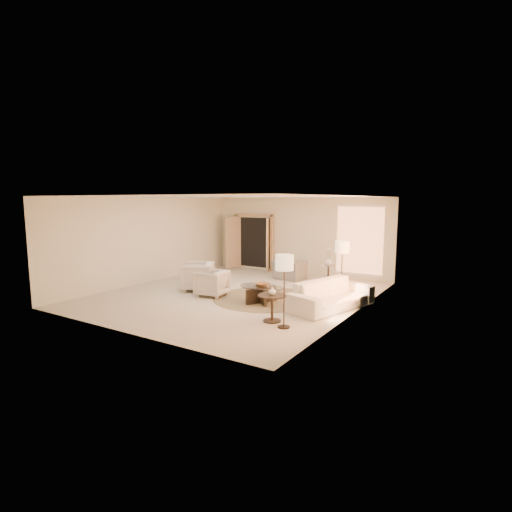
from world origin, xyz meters
The scene contains 18 objects.
room centered at (0.00, 0.00, 1.40)m, with size 7.04×8.04×2.83m.
windows_right centered at (3.45, 0.10, 1.35)m, with size 0.10×6.40×2.40m, color #F69D62, non-canonical shape.
window_back_corner centered at (2.30, 3.95, 1.35)m, with size 1.70×0.10×2.40m, color #F69D62, non-canonical shape.
curtains_right centered at (3.40, 1.00, 1.30)m, with size 0.06×5.20×2.60m, color #D4B492, non-canonical shape.
french_doors centered at (-1.90, 3.82, 1.07)m, with size 1.95×0.66×2.16m.
area_rug centered at (0.97, -0.02, 0.01)m, with size 2.90×2.90×0.01m, color #433825.
sofa centered at (2.89, 0.00, 0.35)m, with size 2.43×0.95×0.71m, color beige.
armchair_left centered at (-1.32, -0.19, 0.46)m, with size 0.90×0.84×0.93m, color beige.
armchair_right centered at (-0.49, -0.54, 0.40)m, with size 0.78×0.73×0.80m, color beige.
accent_chair centered at (0.26, 2.79, 0.44)m, with size 1.00×0.65×0.88m, color gray.
coffee_table centered at (1.12, -0.48, 0.29)m, with size 1.41×1.41×0.45m.
end_table centered at (2.16, -1.73, 0.42)m, with size 0.65×0.65×0.61m.
side_table centered at (1.55, 3.11, 0.34)m, with size 0.48×0.48×0.56m.
floor_lamp_near centered at (2.75, 1.07, 1.37)m, with size 0.39×0.39×1.61m.
floor_lamp_far centered at (2.60, -1.98, 1.34)m, with size 0.38×0.38×1.57m.
bowl centered at (1.12, -0.48, 0.50)m, with size 0.37×0.37×0.09m, color brown.
end_vase centered at (2.16, -1.73, 0.69)m, with size 0.17×0.17×0.18m, color white.
side_vase centered at (1.55, 3.11, 0.69)m, with size 0.25×0.25×0.26m, color white.
Camera 1 is at (6.47, -9.26, 2.70)m, focal length 28.00 mm.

